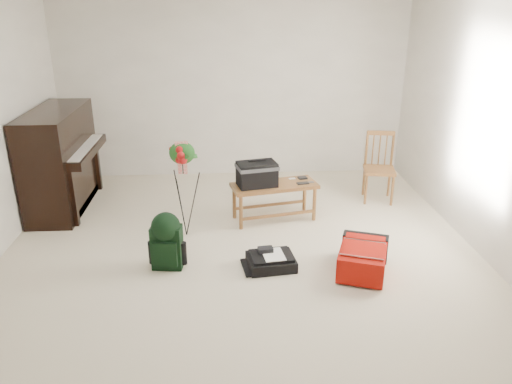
{
  "coord_description": "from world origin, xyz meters",
  "views": [
    {
      "loc": [
        -0.15,
        -4.48,
        2.53
      ],
      "look_at": [
        0.17,
        0.35,
        0.62
      ],
      "focal_mm": 35.0,
      "sensor_mm": 36.0,
      "label": 1
    }
  ],
  "objects": [
    {
      "name": "black_duffel",
      "position": [
        0.29,
        -0.12,
        0.07
      ],
      "size": [
        0.5,
        0.42,
        0.19
      ],
      "rotation": [
        0.0,
        0.0,
        0.13
      ],
      "color": "black",
      "rests_on": "floor"
    },
    {
      "name": "green_backpack",
      "position": [
        -0.73,
        -0.06,
        0.32
      ],
      "size": [
        0.32,
        0.29,
        0.59
      ],
      "rotation": [
        0.0,
        0.0,
        -0.12
      ],
      "color": "black",
      "rests_on": "floor"
    },
    {
      "name": "wall_back",
      "position": [
        0.0,
        2.75,
        1.25
      ],
      "size": [
        5.0,
        0.04,
        2.5
      ],
      "primitive_type": "cube",
      "color": "white",
      "rests_on": "floor"
    },
    {
      "name": "flower_stand",
      "position": [
        -0.6,
        0.66,
        0.55
      ],
      "size": [
        0.4,
        0.4,
        1.13
      ],
      "rotation": [
        0.0,
        0.0,
        0.16
      ],
      "color": "black",
      "rests_on": "floor"
    },
    {
      "name": "piano",
      "position": [
        -2.19,
        1.6,
        0.6
      ],
      "size": [
        0.71,
        1.5,
        1.25
      ],
      "color": "black",
      "rests_on": "floor"
    },
    {
      "name": "red_suitcase",
      "position": [
        1.17,
        -0.22,
        0.15
      ],
      "size": [
        0.63,
        0.78,
        0.28
      ],
      "rotation": [
        0.0,
        0.0,
        -0.35
      ],
      "color": "#AA1107",
      "rests_on": "floor"
    },
    {
      "name": "bench",
      "position": [
        0.29,
        1.03,
        0.55
      ],
      "size": [
        1.07,
        0.61,
        0.78
      ],
      "rotation": [
        0.0,
        0.0,
        0.21
      ],
      "color": "brown",
      "rests_on": "floor"
    },
    {
      "name": "wall_right",
      "position": [
        2.5,
        0.0,
        1.25
      ],
      "size": [
        0.04,
        5.5,
        2.5
      ],
      "primitive_type": "cube",
      "color": "white",
      "rests_on": "floor"
    },
    {
      "name": "dining_chair",
      "position": [
        1.86,
        1.57,
        0.44
      ],
      "size": [
        0.45,
        0.45,
        0.9
      ],
      "rotation": [
        0.0,
        0.0,
        -0.19
      ],
      "color": "brown",
      "rests_on": "floor"
    },
    {
      "name": "ceiling",
      "position": [
        0.0,
        0.0,
        2.5
      ],
      "size": [
        5.0,
        5.5,
        0.01
      ],
      "primitive_type": "cube",
      "color": "white",
      "rests_on": "wall_back"
    },
    {
      "name": "floor",
      "position": [
        0.0,
        0.0,
        0.0
      ],
      "size": [
        5.0,
        5.5,
        0.01
      ],
      "primitive_type": "cube",
      "color": "beige",
      "rests_on": "ground"
    }
  ]
}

